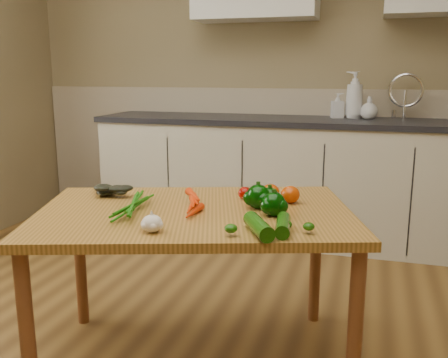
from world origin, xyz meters
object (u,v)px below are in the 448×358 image
at_px(soap_bottle_a, 354,95).
at_px(pepper_a, 258,197).
at_px(carrot_bunch, 174,203).
at_px(pepper_c, 274,204).
at_px(soap_bottle_b, 337,106).
at_px(garlic_bulb, 152,223).
at_px(leafy_greens, 113,185).
at_px(soap_bottle_c, 369,108).
at_px(pepper_b, 270,197).
at_px(tomato_a, 245,193).
at_px(zucchini_a, 283,225).
at_px(zucchini_b, 259,226).
at_px(tomato_b, 270,192).
at_px(tomato_c, 290,195).
at_px(table, 195,227).

relative_size(soap_bottle_a, pepper_a, 3.37).
distance_m(carrot_bunch, pepper_c, 0.40).
relative_size(soap_bottle_b, pepper_c, 1.90).
height_order(soap_bottle_a, garlic_bulb, soap_bottle_a).
xyz_separation_m(soap_bottle_a, leafy_greens, (-0.98, -1.75, -0.34)).
xyz_separation_m(soap_bottle_c, pepper_b, (-0.36, -1.72, -0.26)).
bearing_deg(tomato_a, pepper_a, -54.88).
relative_size(zucchini_a, zucchini_b, 0.90).
xyz_separation_m(leafy_greens, garlic_bulb, (0.40, -0.44, -0.01)).
bearing_deg(zucchini_a, tomato_a, 120.71).
bearing_deg(tomato_b, zucchini_a, -72.72).
bearing_deg(carrot_bunch, garlic_bulb, -101.62).
height_order(leafy_greens, garlic_bulb, leafy_greens).
height_order(carrot_bunch, zucchini_a, carrot_bunch).
height_order(garlic_bulb, zucchini_b, garlic_bulb).
xyz_separation_m(pepper_b, tomato_c, (0.07, 0.08, -0.00)).
height_order(pepper_c, zucchini_b, pepper_c).
relative_size(carrot_bunch, tomato_b, 2.94).
xyz_separation_m(pepper_c, zucchini_b, (-0.01, -0.24, -0.02)).
relative_size(soap_bottle_a, soap_bottle_c, 2.12).
bearing_deg(soap_bottle_c, tomato_c, 72.97).
distance_m(soap_bottle_c, tomato_c, 1.68).
xyz_separation_m(soap_bottle_b, tomato_a, (-0.27, -1.65, -0.28)).
bearing_deg(tomato_a, soap_bottle_c, 73.44).
xyz_separation_m(soap_bottle_a, pepper_b, (-0.25, -1.75, -0.35)).
height_order(table, tomato_a, tomato_a).
bearing_deg(soap_bottle_c, zucchini_b, 74.10).
xyz_separation_m(table, zucchini_a, (0.40, -0.18, 0.10)).
bearing_deg(pepper_c, soap_bottle_a, 83.64).
relative_size(carrot_bunch, zucchini_b, 1.19).
xyz_separation_m(soap_bottle_b, tomato_b, (-0.16, -1.63, -0.27)).
bearing_deg(pepper_b, soap_bottle_b, 85.43).
distance_m(soap_bottle_b, tomato_b, 1.66).
height_order(pepper_a, tomato_a, pepper_a).
distance_m(garlic_bulb, tomato_a, 0.57).
height_order(garlic_bulb, zucchini_a, garlic_bulb).
distance_m(leafy_greens, tomato_a, 0.60).
distance_m(zucchini_a, zucchini_b, 0.09).
bearing_deg(tomato_c, table, -148.38).
xyz_separation_m(soap_bottle_c, leafy_greens, (-1.08, -1.73, -0.25)).
bearing_deg(zucchini_a, soap_bottle_b, 89.32).
bearing_deg(garlic_bulb, soap_bottle_b, 77.95).
bearing_deg(pepper_b, pepper_a, -134.95).
bearing_deg(zucchini_b, tomato_a, 110.00).
height_order(soap_bottle_b, tomato_b, soap_bottle_b).
relative_size(soap_bottle_a, zucchini_b, 1.68).
bearing_deg(zucchini_a, soap_bottle_a, 86.17).
distance_m(garlic_bulb, pepper_c, 0.49).
bearing_deg(table, soap_bottle_b, 59.49).
height_order(table, carrot_bunch, carrot_bunch).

